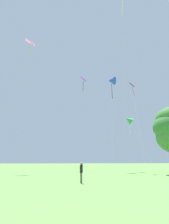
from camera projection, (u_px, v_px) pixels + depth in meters
kite_pink_low at (30, 47)px, 38.44m from camera, size 1.62×7.57×22.11m
kite_green_small at (129, 120)px, 38.44m from camera, size 1.67×8.53×9.24m
kite_blue_delta at (111, 81)px, 40.19m from camera, size 4.20×10.26×16.28m
kite_black_large at (133, 90)px, 35.24m from camera, size 3.58×10.26×13.88m
kite_purple_streamer at (84, 83)px, 48.81m from camera, size 4.53×10.68×19.71m
person_near_tree at (81, 171)px, 17.32m from camera, size 0.21×0.50×1.54m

